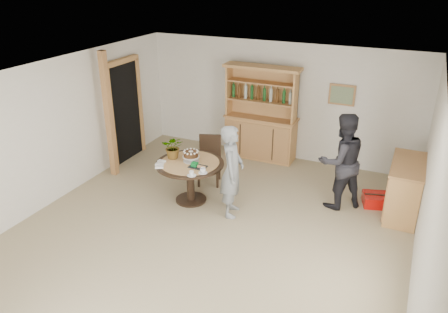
% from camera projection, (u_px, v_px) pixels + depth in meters
% --- Properties ---
extents(ground, '(7.00, 7.00, 0.00)m').
position_uv_depth(ground, '(207.00, 235.00, 6.92)').
color(ground, tan).
rests_on(ground, ground).
extents(room_shell, '(6.04, 7.04, 2.52)m').
position_uv_depth(room_shell, '(205.00, 132.00, 6.22)').
color(room_shell, white).
rests_on(room_shell, ground).
extents(doorway, '(0.13, 1.10, 2.18)m').
position_uv_depth(doorway, '(124.00, 110.00, 9.25)').
color(doorway, black).
rests_on(doorway, ground).
extents(pine_post, '(0.12, 0.12, 2.50)m').
position_uv_depth(pine_post, '(109.00, 116.00, 8.43)').
color(pine_post, '#B47B4C').
rests_on(pine_post, ground).
extents(hutch, '(1.62, 0.54, 2.04)m').
position_uv_depth(hutch, '(261.00, 128.00, 9.45)').
color(hutch, tan).
rests_on(hutch, ground).
extents(sideboard, '(0.54, 1.26, 0.94)m').
position_uv_depth(sideboard, '(405.00, 189.00, 7.35)').
color(sideboard, tan).
rests_on(sideboard, ground).
extents(dining_table, '(1.20, 1.20, 0.76)m').
position_uv_depth(dining_table, '(190.00, 170.00, 7.70)').
color(dining_table, black).
rests_on(dining_table, ground).
extents(dining_chair, '(0.53, 0.53, 0.95)m').
position_uv_depth(dining_chair, '(210.00, 156.00, 8.42)').
color(dining_chair, black).
rests_on(dining_chair, ground).
extents(birthday_cake, '(0.30, 0.30, 0.20)m').
position_uv_depth(birthday_cake, '(191.00, 155.00, 7.62)').
color(birthday_cake, white).
rests_on(birthday_cake, dining_table).
extents(flower_vase, '(0.47, 0.44, 0.42)m').
position_uv_depth(flower_vase, '(173.00, 147.00, 7.72)').
color(flower_vase, '#3F7233').
rests_on(flower_vase, dining_table).
extents(gift_tray, '(0.30, 0.20, 0.08)m').
position_uv_depth(gift_tray, '(197.00, 166.00, 7.44)').
color(gift_tray, black).
rests_on(gift_tray, dining_table).
extents(coffee_cup_a, '(0.15, 0.15, 0.09)m').
position_uv_depth(coffee_cup_a, '(203.00, 171.00, 7.23)').
color(coffee_cup_a, white).
rests_on(coffee_cup_a, dining_table).
extents(coffee_cup_b, '(0.15, 0.15, 0.08)m').
position_uv_depth(coffee_cup_b, '(192.00, 174.00, 7.14)').
color(coffee_cup_b, white).
rests_on(coffee_cup_b, dining_table).
extents(napkins, '(0.24, 0.33, 0.03)m').
position_uv_depth(napkins, '(160.00, 164.00, 7.52)').
color(napkins, white).
rests_on(napkins, dining_table).
extents(teen_boy, '(0.51, 0.66, 1.60)m').
position_uv_depth(teen_boy, '(232.00, 171.00, 7.21)').
color(teen_boy, gray).
rests_on(teen_boy, ground).
extents(adult_person, '(1.06, 1.03, 1.72)m').
position_uv_depth(adult_person, '(341.00, 161.00, 7.44)').
color(adult_person, black).
rests_on(adult_person, ground).
extents(red_suitcase, '(0.69, 0.55, 0.21)m').
position_uv_depth(red_suitcase, '(381.00, 200.00, 7.74)').
color(red_suitcase, red).
rests_on(red_suitcase, ground).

